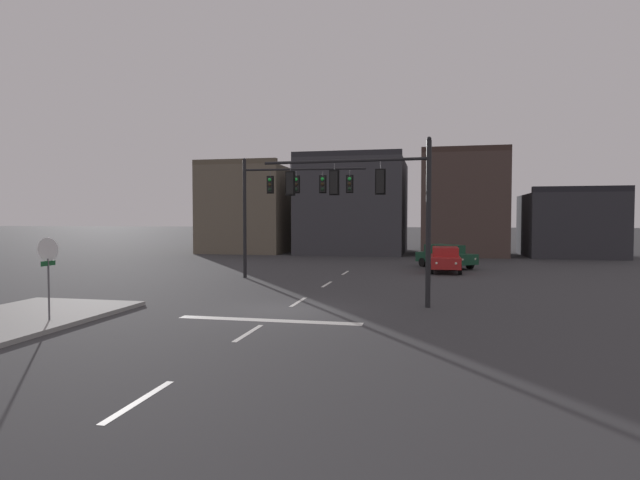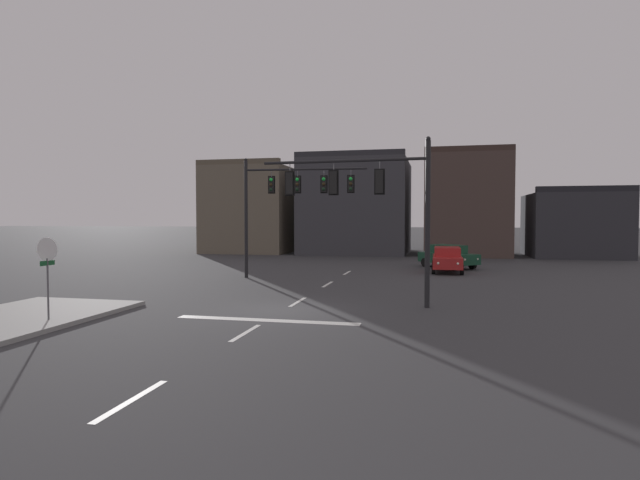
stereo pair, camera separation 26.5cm
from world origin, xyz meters
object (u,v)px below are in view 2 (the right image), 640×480
object	(u,v)px
signal_mast_far_side	(287,195)
stop_sign	(47,259)
car_lot_nearside	(447,259)
signal_mast_near_side	(371,195)
car_lot_middle	(448,256)

from	to	relation	value
signal_mast_far_side	stop_sign	distance (m)	15.09
stop_sign	car_lot_nearside	distance (m)	23.88
signal_mast_far_side	stop_sign	size ratio (longest dim) A/B	2.52
stop_sign	car_lot_nearside	bearing A→B (deg)	57.03
signal_mast_near_side	stop_sign	bearing A→B (deg)	-148.10
signal_mast_near_side	stop_sign	distance (m)	11.75
signal_mast_near_side	signal_mast_far_side	world-z (taller)	signal_mast_far_side
signal_mast_far_side	stop_sign	xyz separation A→B (m)	(-3.90, -14.33, -2.69)
signal_mast_far_side	car_lot_nearside	xyz separation A→B (m)	(9.08, 5.68, -3.98)
stop_sign	car_lot_nearside	world-z (taller)	stop_sign
stop_sign	signal_mast_near_side	bearing A→B (deg)	31.90
signal_mast_far_side	car_lot_nearside	distance (m)	11.43
signal_mast_far_side	car_lot_middle	size ratio (longest dim) A/B	1.59
stop_sign	car_lot_nearside	xyz separation A→B (m)	(12.98, 20.01, -1.29)
stop_sign	car_lot_middle	xyz separation A→B (m)	(13.07, 22.99, -1.29)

